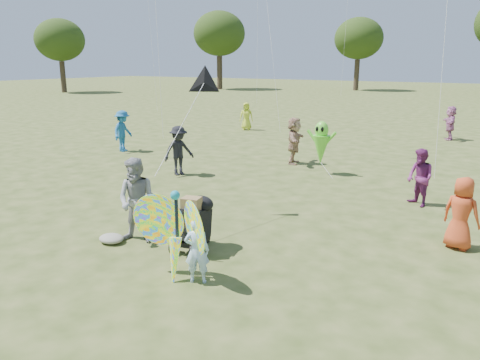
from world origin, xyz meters
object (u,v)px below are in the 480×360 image
(child_girl, at_px, (197,251))
(adult_man, at_px, (138,201))
(crowd_g, at_px, (246,116))
(crowd_j, at_px, (450,123))
(crowd_a, at_px, (461,213))
(crowd_i, at_px, (123,131))
(alien_kite, at_px, (321,145))
(crowd_d, at_px, (294,141))
(crowd_e, at_px, (420,178))
(butterfly_kite, at_px, (175,235))
(jogging_stroller, at_px, (195,220))
(crowd_b, at_px, (179,151))

(child_girl, xyz_separation_m, adult_man, (-2.10, 0.84, 0.31))
(adult_man, height_order, crowd_g, adult_man)
(crowd_j, bearing_deg, crowd_a, -7.96)
(crowd_i, bearing_deg, child_girl, -140.52)
(crowd_g, xyz_separation_m, alien_kite, (7.25, -7.43, 0.24))
(crowd_d, bearing_deg, crowd_i, 85.51)
(crowd_g, bearing_deg, adult_man, -92.62)
(crowd_d, height_order, crowd_e, crowd_d)
(crowd_d, bearing_deg, alien_kite, -141.76)
(adult_man, distance_m, crowd_i, 10.28)
(child_girl, bearing_deg, crowd_e, -138.63)
(crowd_d, relative_size, butterfly_kite, 0.96)
(crowd_a, distance_m, crowd_d, 8.25)
(adult_man, bearing_deg, crowd_e, 35.41)
(jogging_stroller, bearing_deg, crowd_d, 88.58)
(crowd_i, relative_size, butterfly_kite, 0.96)
(alien_kite, bearing_deg, crowd_i, -176.67)
(crowd_b, relative_size, crowd_e, 1.08)
(adult_man, distance_m, crowd_d, 8.55)
(jogging_stroller, bearing_deg, alien_kite, 79.18)
(crowd_g, xyz_separation_m, butterfly_kite, (8.06, -15.85, 0.04))
(crowd_a, relative_size, jogging_stroller, 1.31)
(crowd_e, relative_size, crowd_g, 1.01)
(adult_man, relative_size, crowd_e, 1.19)
(crowd_d, xyz_separation_m, crowd_j, (3.99, 8.61, -0.04))
(crowd_g, height_order, crowd_j, crowd_j)
(crowd_a, bearing_deg, crowd_d, -25.77)
(crowd_g, distance_m, jogging_stroller, 16.53)
(crowd_a, relative_size, crowd_b, 0.91)
(child_girl, xyz_separation_m, crowd_j, (1.35, 17.98, 0.23))
(crowd_a, distance_m, butterfly_kite, 5.56)
(crowd_e, xyz_separation_m, jogging_stroller, (-3.13, -5.31, -0.13))
(adult_man, distance_m, crowd_b, 5.83)
(crowd_b, height_order, crowd_d, crowd_d)
(crowd_b, distance_m, alien_kite, 4.61)
(crowd_d, relative_size, jogging_stroller, 1.51)
(adult_man, bearing_deg, crowd_a, 11.90)
(child_girl, height_order, crowd_d, crowd_d)
(jogging_stroller, relative_size, alien_kite, 0.64)
(crowd_d, bearing_deg, jogging_stroller, 175.46)
(crowd_i, distance_m, butterfly_kite, 12.15)
(crowd_e, relative_size, crowd_j, 0.93)
(jogging_stroller, bearing_deg, crowd_g, 103.83)
(butterfly_kite, height_order, alien_kite, alien_kite)
(crowd_a, bearing_deg, crowd_i, -1.00)
(crowd_a, height_order, butterfly_kite, butterfly_kite)
(crowd_a, xyz_separation_m, crowd_i, (-13.12, 3.99, 0.11))
(child_girl, xyz_separation_m, crowd_i, (-9.60, 7.88, 0.27))
(crowd_i, height_order, butterfly_kite, crowd_i)
(adult_man, height_order, crowd_i, adult_man)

